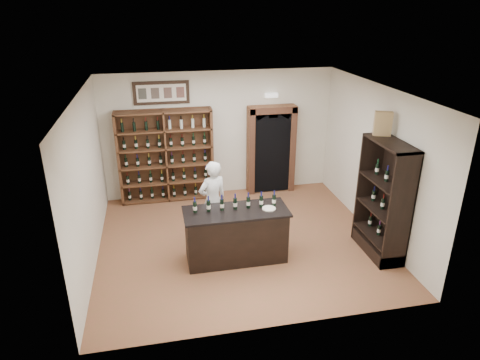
{
  "coord_description": "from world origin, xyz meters",
  "views": [
    {
      "loc": [
        -1.5,
        -7.29,
        4.44
      ],
      "look_at": [
        0.06,
        0.3,
        1.2
      ],
      "focal_mm": 32.0,
      "sensor_mm": 36.0,
      "label": 1
    }
  ],
  "objects_px": {
    "tasting_counter": "(236,235)",
    "side_cabinet": "(383,216)",
    "counter_bottle_0": "(195,207)",
    "shopkeeper": "(213,201)",
    "wine_crate": "(383,124)",
    "wine_shelf": "(166,156)"
  },
  "relations": [
    {
      "from": "counter_bottle_0",
      "to": "shopkeeper",
      "type": "distance_m",
      "value": 0.94
    },
    {
      "from": "shopkeeper",
      "to": "wine_crate",
      "type": "bearing_deg",
      "value": 145.05
    },
    {
      "from": "tasting_counter",
      "to": "wine_crate",
      "type": "distance_m",
      "value": 3.33
    },
    {
      "from": "tasting_counter",
      "to": "counter_bottle_0",
      "type": "height_order",
      "value": "counter_bottle_0"
    },
    {
      "from": "wine_crate",
      "to": "side_cabinet",
      "type": "bearing_deg",
      "value": -66.66
    },
    {
      "from": "counter_bottle_0",
      "to": "side_cabinet",
      "type": "xyz_separation_m",
      "value": [
        3.44,
        -0.37,
        -0.35
      ]
    },
    {
      "from": "tasting_counter",
      "to": "side_cabinet",
      "type": "relative_size",
      "value": 0.85
    },
    {
      "from": "counter_bottle_0",
      "to": "side_cabinet",
      "type": "bearing_deg",
      "value": -6.05
    },
    {
      "from": "side_cabinet",
      "to": "counter_bottle_0",
      "type": "bearing_deg",
      "value": 173.95
    },
    {
      "from": "shopkeeper",
      "to": "wine_crate",
      "type": "relative_size",
      "value": 3.75
    },
    {
      "from": "wine_shelf",
      "to": "counter_bottle_0",
      "type": "height_order",
      "value": "wine_shelf"
    },
    {
      "from": "counter_bottle_0",
      "to": "wine_shelf",
      "type": "bearing_deg",
      "value": 97.55
    },
    {
      "from": "wine_shelf",
      "to": "counter_bottle_0",
      "type": "relative_size",
      "value": 7.33
    },
    {
      "from": "counter_bottle_0",
      "to": "shopkeeper",
      "type": "height_order",
      "value": "shopkeeper"
    },
    {
      "from": "wine_shelf",
      "to": "shopkeeper",
      "type": "bearing_deg",
      "value": -68.88
    },
    {
      "from": "tasting_counter",
      "to": "side_cabinet",
      "type": "bearing_deg",
      "value": -6.28
    },
    {
      "from": "wine_crate",
      "to": "tasting_counter",
      "type": "bearing_deg",
      "value": -156.23
    },
    {
      "from": "counter_bottle_0",
      "to": "shopkeeper",
      "type": "relative_size",
      "value": 0.18
    },
    {
      "from": "tasting_counter",
      "to": "shopkeeper",
      "type": "bearing_deg",
      "value": 109.19
    },
    {
      "from": "counter_bottle_0",
      "to": "side_cabinet",
      "type": "relative_size",
      "value": 0.14
    },
    {
      "from": "side_cabinet",
      "to": "wine_shelf",
      "type": "bearing_deg",
      "value": 139.79
    },
    {
      "from": "side_cabinet",
      "to": "wine_crate",
      "type": "xyz_separation_m",
      "value": [
        -0.01,
        0.4,
        1.66
      ]
    }
  ]
}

